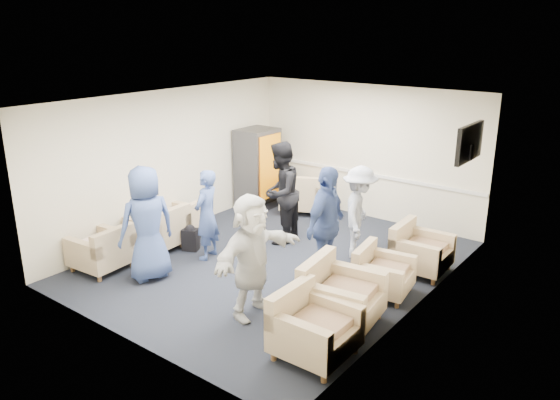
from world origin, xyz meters
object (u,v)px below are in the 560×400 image
Objects in this scene: armchair_right_midnear at (338,297)px; person_back_right at (359,213)px; person_mid_right at (326,226)px; armchair_corner at (303,196)px; person_mid_left at (207,215)px; armchair_right_near at (311,329)px; armchair_left_near at (103,251)px; armchair_left_mid at (160,231)px; person_back_left at (280,193)px; person_front_right at (252,256)px; armchair_right_far at (418,252)px; armchair_left_far at (181,223)px; armchair_right_midfar at (380,274)px; person_front_left at (147,224)px; vending_machine at (258,169)px.

person_back_right is (-0.88, 2.09, 0.42)m from armchair_right_midnear.
person_mid_right is (-0.81, 0.95, 0.54)m from armchair_right_midnear.
person_mid_left is (0.08, -2.93, 0.41)m from armchair_corner.
person_back_right is at bearing 15.42° from armchair_right_midnear.
armchair_left_near is at bearing 90.11° from armchair_right_near.
armchair_right_near reaches higher than armchair_left_mid.
armchair_left_mid is 0.48× the size of person_back_left.
armchair_right_midnear is 1.26m from person_front_right.
armchair_right_far is at bearing 112.41° from armchair_left_mid.
armchair_right_near is 0.51× the size of person_front_right.
armchair_left_far is at bearing -121.04° from person_mid_left.
person_mid_left is at bearing 93.18° from armchair_right_midfar.
person_mid_right is (2.24, 1.57, 0.01)m from person_front_left.
person_back_left reaches higher than vending_machine.
vending_machine reaches higher than person_mid_left.
person_back_left reaches higher than armchair_left_near.
armchair_right_midfar is (3.92, 1.99, -0.02)m from armchair_left_near.
armchair_left_near is at bearing 95.48° from armchair_right_midnear.
armchair_right_far is at bearing -45.41° from person_mid_right.
armchair_right_near is 3.71m from person_back_left.
person_back_left is 1.51m from person_back_right.
person_mid_right reaches higher than armchair_right_midnear.
person_back_right is at bearing 130.74° from armchair_left_near.
armchair_left_mid is at bearing 98.55° from person_back_right.
armchair_left_near is at bearing -48.64° from person_mid_left.
armchair_left_near is 4.01m from armchair_right_near.
vending_machine is 0.95× the size of person_front_left.
armchair_right_midfar is 2.60m from person_back_left.
armchair_right_near is at bearing -103.74° from person_front_right.
armchair_right_near is 1.02× the size of armchair_right_midfar.
armchair_corner is at bearing 65.71° from armchair_right_far.
person_front_right is at bearing 153.00° from person_back_right.
armchair_left_far is 3.95m from armchair_right_midfar.
armchair_right_far is 0.46× the size of person_back_left.
person_front_right is at bearing 93.76° from armchair_left_near.
vending_machine reaches higher than armchair_right_midnear.
vending_machine reaches higher than armchair_left_mid.
armchair_right_midnear is 0.61× the size of vending_machine.
armchair_left_near is 0.47× the size of person_back_left.
vending_machine is at bearing 45.33° from armchair_right_near.
person_back_right reaches higher than person_mid_left.
person_front_right is at bearing 164.48° from person_mid_right.
armchair_left_mid is 2.23m from person_back_left.
armchair_left_near is 3.17m from person_back_left.
person_mid_right is (0.07, -1.13, 0.12)m from person_back_right.
armchair_right_far is at bearing -1.26° from armchair_right_near.
armchair_right_near reaches higher than armchair_left_far.
armchair_right_near reaches higher than armchair_left_near.
armchair_left_mid is 1.03× the size of armchair_right_far.
armchair_left_mid is at bearing -87.61° from vending_machine.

